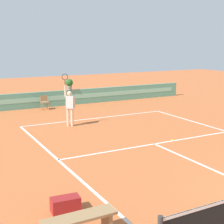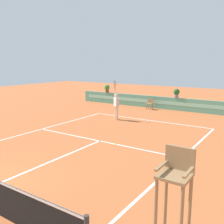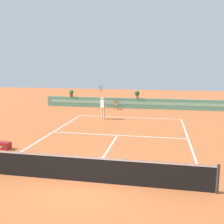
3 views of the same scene
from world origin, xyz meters
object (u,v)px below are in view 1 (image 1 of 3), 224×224
bench_courtside (80,222)px  tennis_ball_near_baseline (172,140)px  gear_bag (65,204)px  potted_plant_centre (69,84)px  ball_kid_chair (45,102)px  tennis_player (70,105)px

bench_courtside → tennis_ball_near_baseline: (6.25, 4.88, -0.34)m
gear_bag → tennis_ball_near_baseline: gear_bag is taller
potted_plant_centre → ball_kid_chair: bearing=-159.3°
bench_courtside → tennis_player: size_ratio=0.62×
ball_kid_chair → bench_courtside: ball_kid_chair is taller
ball_kid_chair → tennis_ball_near_baseline: (2.63, -9.24, -0.44)m
bench_courtside → potted_plant_centre: size_ratio=2.21×
ball_kid_chair → tennis_ball_near_baseline: bearing=-74.1°
gear_bag → potted_plant_centre: (5.40, 13.60, 1.23)m
tennis_player → potted_plant_centre: (2.13, 5.51, 0.36)m
potted_plant_centre → bench_courtside: bearing=-110.5°
gear_bag → tennis_player: (3.28, 8.09, 0.87)m
tennis_player → tennis_ball_near_baseline: tennis_player is taller
tennis_ball_near_baseline → gear_bag: bearing=-149.2°
ball_kid_chair → bench_courtside: bearing=-104.4°
ball_kid_chair → tennis_ball_near_baseline: 9.62m
tennis_ball_near_baseline → tennis_player: bearing=122.3°
tennis_player → tennis_ball_near_baseline: (2.82, -4.46, -1.02)m
bench_courtside → tennis_ball_near_baseline: bearing=38.0°
ball_kid_chair → bench_courtside: (-3.62, -14.12, -0.10)m
gear_bag → potted_plant_centre: potted_plant_centre is taller
gear_bag → tennis_player: bearing=68.0°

